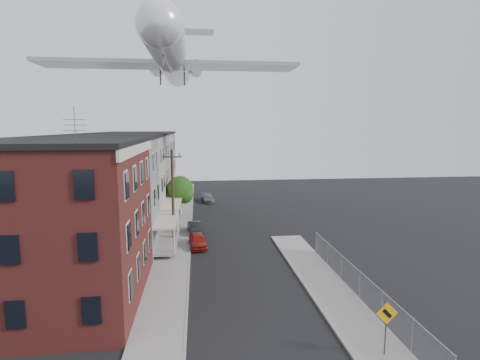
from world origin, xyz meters
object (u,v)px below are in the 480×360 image
object	(u,v)px
street_tree	(181,191)
airplane	(172,58)
utility_pole	(173,196)
car_near	(198,240)
warning_sign	(386,320)
car_mid	(195,228)
car_far	(208,198)

from	to	relation	value
street_tree	airplane	world-z (taller)	airplane
utility_pole	airplane	distance (m)	15.10
airplane	utility_pole	bearing A→B (deg)	-88.50
car_near	warning_sign	bearing A→B (deg)	-67.96
car_mid	car_far	world-z (taller)	car_mid
street_tree	warning_sign	bearing A→B (deg)	-69.42
car_far	airplane	xyz separation A→B (m)	(-3.97, -13.29, 17.69)
street_tree	airplane	xyz separation A→B (m)	(-0.50, -3.36, 14.83)
car_far	car_mid	bearing A→B (deg)	-102.64
car_near	car_mid	distance (m)	4.51
warning_sign	car_far	distance (m)	39.60
car_mid	car_far	xyz separation A→B (m)	(1.80, 16.59, -0.02)
utility_pole	car_far	world-z (taller)	utility_pole
warning_sign	utility_pole	xyz separation A→B (m)	(-11.20, 19.03, 2.79)
warning_sign	street_tree	size ratio (longest dim) A/B	0.54
street_tree	car_near	world-z (taller)	street_tree
warning_sign	car_mid	size ratio (longest dim) A/B	0.76
street_tree	car_mid	world-z (taller)	street_tree
warning_sign	utility_pole	world-z (taller)	utility_pole
car_far	utility_pole	bearing A→B (deg)	-107.28
utility_pole	street_tree	distance (m)	10.00
car_mid	car_far	size ratio (longest dim) A/B	0.91
car_near	car_far	size ratio (longest dim) A/B	0.94
utility_pole	street_tree	bearing A→B (deg)	88.11
car_mid	airplane	xyz separation A→B (m)	(-2.17, 3.30, 17.67)
airplane	car_mid	bearing A→B (deg)	-56.62
street_tree	airplane	distance (m)	15.21
utility_pole	car_near	bearing A→B (deg)	-28.82
street_tree	airplane	size ratio (longest dim) A/B	0.18
warning_sign	street_tree	xyz separation A→B (m)	(-10.87, 28.95, 1.57)
warning_sign	airplane	distance (m)	32.44
car_near	car_far	bearing A→B (deg)	81.12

